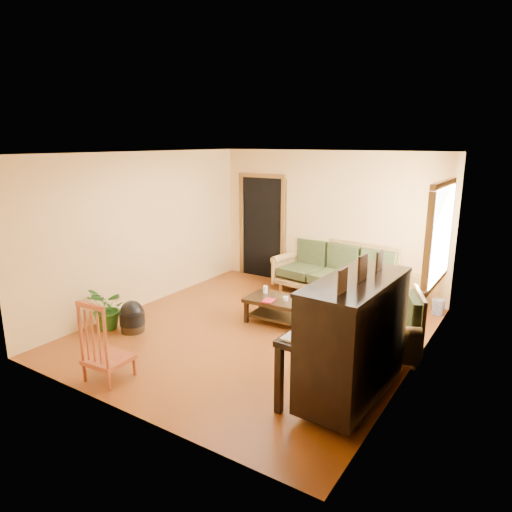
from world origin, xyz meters
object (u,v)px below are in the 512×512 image
Objects in this scene: armchair at (387,324)px; piano at (353,341)px; red_chair at (107,339)px; coffee_table at (281,311)px; footstool at (132,320)px; sofa at (334,271)px; potted_plant at (108,308)px; ceramic_crock at (438,307)px.

piano reaches higher than armchair.
armchair is 3.50m from red_chair.
red_chair is (-2.59, -2.36, 0.04)m from armchair.
coffee_table reaches higher than footstool.
sofa reaches higher than potted_plant.
coffee_table is at bearing -139.16° from ceramic_crock.
piano is (1.53, -3.06, 0.20)m from sofa.
red_chair reaches higher than potted_plant.
sofa reaches higher than footstool.
armchair is at bearing 38.53° from red_chair.
footstool is at bearing 176.55° from armchair.
sofa is at bearing 83.21° from coffee_table.
armchair is at bearing -97.45° from ceramic_crock.
footstool is at bearing -113.90° from sofa.
armchair is 0.91× the size of red_chair.
sofa is 2.12× the size of coffee_table.
red_chair reaches higher than armchair.
sofa is at bearing 118.77° from piano.
piano reaches higher than ceramic_crock.
footstool is at bearing -139.13° from ceramic_crock.
potted_plant is (-3.79, -0.14, -0.36)m from piano.
red_chair is at bearing -123.48° from ceramic_crock.
coffee_table is 4.31× the size of ceramic_crock.
red_chair is 1.52× the size of potted_plant.
potted_plant is (-2.06, -1.61, 0.13)m from coffee_table.
footstool is at bearing -177.68° from piano.
coffee_table is 2.91× the size of footstool.
armchair reaches higher than coffee_table.
piano is 3.81m from potted_plant.
potted_plant is (-0.36, -0.13, 0.15)m from footstool.
coffee_table reaches higher than ceramic_crock.
sofa is at bearing 72.13° from red_chair.
piano is (1.72, -1.46, 0.49)m from coffee_table.
coffee_table is at bearing -89.11° from sofa.
sofa is 2.50× the size of armchair.
potted_plant is at bearing -142.10° from coffee_table.
red_chair is at bearing -53.31° from footstool.
coffee_table is 2.32m from piano.
coffee_table is 2.75m from red_chair.
piano is at bearing -113.41° from armchair.
piano is at bearing -94.63° from ceramic_crock.
potted_plant is at bearing -117.41° from sofa.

